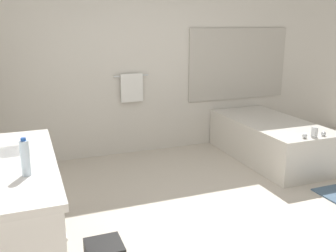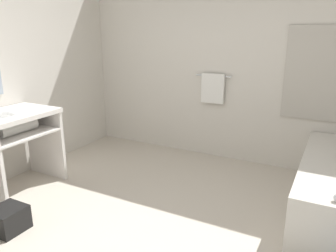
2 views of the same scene
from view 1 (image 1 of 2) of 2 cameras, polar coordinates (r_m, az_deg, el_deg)
name	(u,v)px [view 1 (image 1 of 2)]	position (r m, az deg, el deg)	size (l,w,h in m)	color
ground_plane	(222,216)	(3.87, 8.23, -13.44)	(16.00, 16.00, 0.00)	beige
wall_back_with_blinds	(153,61)	(5.49, -2.28, 9.94)	(7.40, 0.13, 2.70)	silver
vanity_counter	(13,191)	(3.03, -22.50, -9.19)	(0.64, 1.64, 0.89)	white
bathtub	(270,138)	(5.47, 15.28, -1.74)	(0.93, 1.88, 0.67)	silver
water_bottle_1	(25,158)	(2.59, -20.94, -4.55)	(0.06, 0.06, 0.26)	silver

